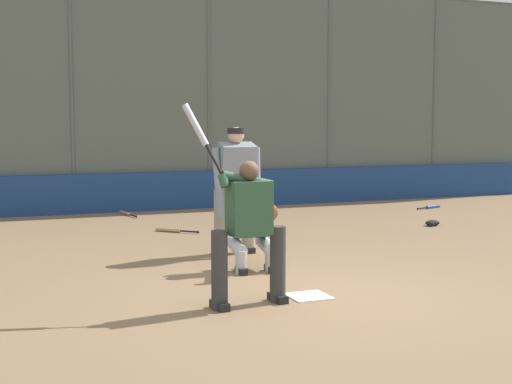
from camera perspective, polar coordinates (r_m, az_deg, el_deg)
The scene contains 12 objects.
ground_plane at distance 7.77m, azimuth 4.23°, elevation -8.35°, with size 160.00×160.00×0.00m, color #846647.
home_plate_marker at distance 7.77m, azimuth 4.23°, elevation -8.31°, with size 0.43×0.43×0.01m, color white.
backstop_fence at distance 15.26m, azimuth -9.06°, elevation 8.09°, with size 20.46×0.08×4.91m.
padding_wall at distance 15.22m, azimuth -8.86°, elevation 0.03°, with size 19.97×0.18×0.81m, color navy.
bleachers_beyond at distance 17.34m, azimuth -12.00°, elevation 0.58°, with size 14.27×1.95×1.16m.
batter_at_plate at distance 7.24m, azimuth -0.65°, elevation -2.85°, with size 1.02×0.59×2.06m.
catcher_behind_plate at distance 8.98m, azimuth -0.27°, elevation -2.66°, with size 0.60×0.72×1.12m.
umpire_home at distance 10.07m, azimuth -1.63°, elevation 0.49°, with size 0.73×0.44×1.80m.
spare_bat_near_backstop at distance 15.95m, azimuth 13.85°, elevation -1.16°, with size 0.77×0.33×0.07m.
spare_bat_by_padding at distance 14.59m, azimuth -10.33°, elevation -1.71°, with size 0.19×0.88×0.07m.
spare_bat_first_base_side at distance 12.24m, azimuth -6.77°, elevation -3.06°, with size 0.62×0.61×0.07m.
fielding_glove_on_dirt at distance 13.28m, azimuth 13.93°, elevation -2.42°, with size 0.29×0.22×0.10m.
Camera 1 is at (3.27, 6.80, 1.88)m, focal length 50.00 mm.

